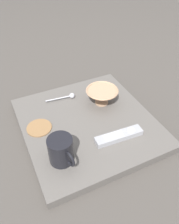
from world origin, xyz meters
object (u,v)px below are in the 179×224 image
object	(u,v)px
cereal_bowl	(102,95)
tv_remote_near	(119,136)
coffee_mug	(61,150)
teaspoon	(69,96)
drink_coaster	(39,128)

from	to	relation	value
cereal_bowl	tv_remote_near	distance (m)	0.23
coffee_mug	teaspoon	bearing A→B (deg)	154.68
coffee_mug	drink_coaster	xyz separation A→B (m)	(-0.19, -0.03, -0.05)
teaspoon	tv_remote_near	world-z (taller)	same
teaspoon	drink_coaster	world-z (taller)	teaspoon
teaspoon	drink_coaster	xyz separation A→B (m)	(0.13, -0.18, -0.01)
cereal_bowl	tv_remote_near	size ratio (longest dim) A/B	0.75
coffee_mug	tv_remote_near	world-z (taller)	coffee_mug
cereal_bowl	teaspoon	bearing A→B (deg)	-126.83
cereal_bowl	teaspoon	distance (m)	0.16
cereal_bowl	coffee_mug	bearing A→B (deg)	-50.97
coffee_mug	drink_coaster	distance (m)	0.20
tv_remote_near	drink_coaster	world-z (taller)	tv_remote_near
teaspoon	tv_remote_near	size ratio (longest dim) A/B	0.69
teaspoon	drink_coaster	size ratio (longest dim) A/B	1.31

